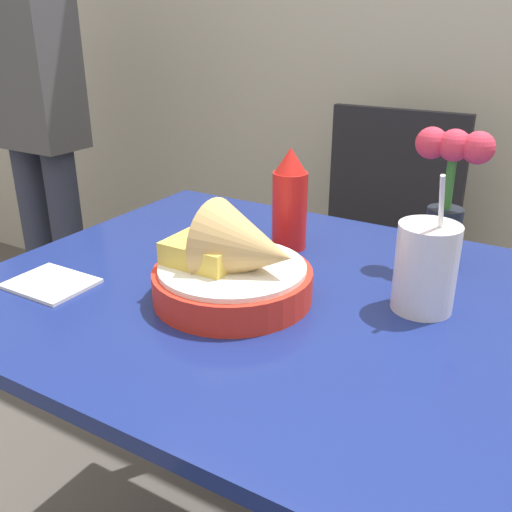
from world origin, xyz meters
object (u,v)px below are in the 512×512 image
(food_basket, at_px, (237,267))
(drink_cup, at_px, (425,270))
(chair_far_window, at_px, (380,246))
(flower_vase, at_px, (448,190))
(ketchup_bottle, at_px, (290,201))
(person_standing, at_px, (34,104))

(food_basket, xyz_separation_m, drink_cup, (0.25, 0.12, 0.01))
(chair_far_window, bearing_deg, flower_vase, -62.72)
(food_basket, relative_size, flower_vase, 1.03)
(ketchup_bottle, bearing_deg, drink_cup, -21.99)
(drink_cup, xyz_separation_m, person_standing, (-1.46, 0.50, 0.08))
(drink_cup, height_order, flower_vase, flower_vase)
(food_basket, height_order, person_standing, person_standing)
(chair_far_window, bearing_deg, ketchup_bottle, -88.07)
(food_basket, bearing_deg, flower_vase, 51.25)
(chair_far_window, xyz_separation_m, ketchup_bottle, (0.02, -0.62, 0.31))
(ketchup_bottle, bearing_deg, flower_vase, 11.97)
(ketchup_bottle, relative_size, drink_cup, 0.89)
(chair_far_window, relative_size, person_standing, 0.59)
(ketchup_bottle, bearing_deg, food_basket, -81.60)
(food_basket, xyz_separation_m, ketchup_bottle, (-0.03, 0.24, 0.04))
(flower_vase, bearing_deg, person_standing, 167.30)
(food_basket, height_order, drink_cup, drink_cup)
(drink_cup, distance_m, person_standing, 1.54)
(person_standing, bearing_deg, drink_cup, -18.89)
(flower_vase, bearing_deg, food_basket, -128.75)
(drink_cup, bearing_deg, chair_far_window, 112.76)
(chair_far_window, distance_m, food_basket, 0.90)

